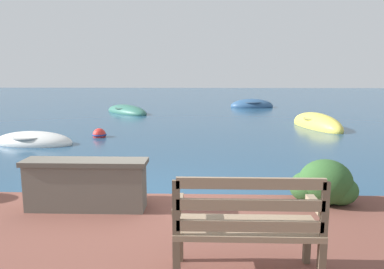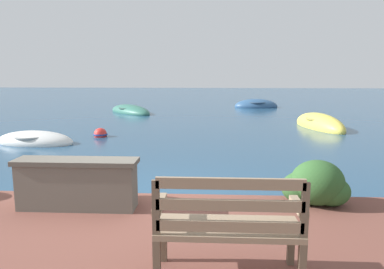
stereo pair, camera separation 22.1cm
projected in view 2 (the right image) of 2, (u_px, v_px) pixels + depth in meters
ground_plane at (129, 207)px, 5.45m from camera, size 80.00×80.00×0.00m
park_bench at (228, 224)px, 3.11m from camera, size 1.23×0.48×0.93m
stone_wall at (77, 184)px, 4.76m from camera, size 1.56×0.39×0.64m
hedge_clump_left at (108, 185)px, 4.98m from camera, size 0.82×0.59×0.56m
hedge_clump_centre at (316, 185)px, 4.92m from camera, size 0.88×0.63×0.60m
rowboat_nearest at (35, 141)px, 10.30m from camera, size 2.36×1.38×0.60m
rowboat_mid at (319, 126)px, 13.12m from camera, size 1.57×3.08×0.90m
rowboat_far at (130, 112)px, 17.91m from camera, size 2.86×3.08×0.67m
rowboat_outer at (256, 106)px, 20.54m from camera, size 2.38×1.34×0.82m
mooring_buoy at (100, 134)px, 11.34m from camera, size 0.43×0.43×0.39m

